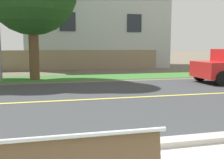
% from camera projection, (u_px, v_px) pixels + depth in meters
% --- Properties ---
extents(ground_plane, '(140.00, 140.00, 0.00)m').
position_uv_depth(ground_plane, '(86.00, 92.00, 9.78)').
color(ground_plane, '#665B4C').
extents(curb_edge, '(44.00, 0.30, 0.11)m').
position_uv_depth(curb_edge, '(136.00, 146.00, 4.33)').
color(curb_edge, '#ADA89E').
rests_on(curb_edge, ground_plane).
extents(street_asphalt, '(52.00, 8.00, 0.01)m').
position_uv_depth(street_asphalt, '(93.00, 99.00, 8.33)').
color(street_asphalt, '#383A3D').
rests_on(street_asphalt, ground_plane).
extents(road_centre_line, '(48.00, 0.14, 0.01)m').
position_uv_depth(road_centre_line, '(93.00, 99.00, 8.33)').
color(road_centre_line, '#E0CC4C').
rests_on(road_centre_line, ground_plane).
extents(far_verge_grass, '(48.00, 2.80, 0.02)m').
position_uv_depth(far_verge_grass, '(74.00, 78.00, 14.05)').
color(far_verge_grass, '#38702D').
rests_on(far_verge_grass, ground_plane).
extents(garden_wall, '(13.00, 0.36, 1.40)m').
position_uv_depth(garden_wall, '(69.00, 60.00, 18.62)').
color(garden_wall, gray).
rests_on(garden_wall, ground_plane).
extents(house_across_street, '(11.64, 6.91, 6.70)m').
position_uv_depth(house_across_street, '(94.00, 25.00, 21.92)').
color(house_across_street, '#B7BCC1').
rests_on(house_across_street, ground_plane).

